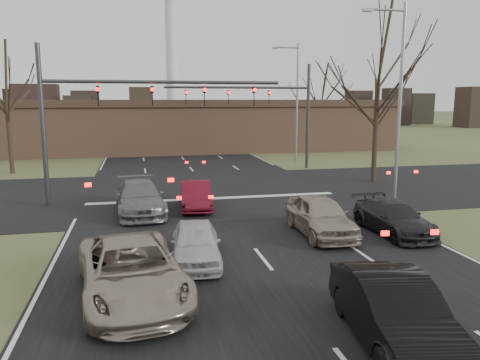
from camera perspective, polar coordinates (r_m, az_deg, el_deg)
The scene contains 18 objects.
ground at distance 13.35m, azimuth 6.30°, elevation -13.79°, with size 360.00×360.00×0.00m, color #47532C.
road_main at distance 71.87m, azimuth -9.24°, elevation 5.43°, with size 14.00×300.00×0.02m, color black.
road_cross at distance 27.38m, azimuth -3.78°, elevation -1.41°, with size 200.00×14.00×0.02m, color black.
building at distance 50.00m, azimuth -5.55°, elevation 6.70°, with size 42.40×10.40×5.30m.
mast_arm_near at distance 24.59m, azimuth -15.47°, elevation 8.85°, with size 12.12×0.24×8.00m.
mast_arm_far at distance 36.03m, azimuth 4.05°, elevation 9.28°, with size 11.12×0.24×8.00m.
streetlight_right_near at distance 25.09m, azimuth 18.61°, elevation 9.89°, with size 2.34×0.25×10.00m.
streetlight_right_far at distance 40.80m, azimuth 6.74°, elevation 10.09°, with size 2.34×0.25×10.00m.
tree_right_near at distance 31.58m, azimuth 16.69°, elevation 15.89°, with size 6.90×6.90×11.50m.
tree_left_far at distance 37.71m, azimuth -26.82°, elevation 11.84°, with size 5.70×5.70×9.50m.
tree_right_far at distance 50.32m, azimuth 9.98°, elevation 11.51°, with size 5.40×5.40×9.00m.
car_silver_suv at distance 13.12m, azimuth -13.06°, elevation -10.70°, with size 2.62×5.68×1.58m, color #A19382.
car_white_sedan at distance 15.58m, azimuth -5.45°, elevation -7.63°, with size 1.59×3.96×1.35m, color silver.
car_black_hatch at distance 11.10m, azimuth 18.22°, elevation -14.97°, with size 1.63×4.66×1.54m, color black.
car_charcoal_sedan at distance 19.79m, azimuth 18.22°, elevation -4.40°, with size 1.79×4.41×1.28m, color black.
car_grey_ahead at distance 22.54m, azimuth -12.16°, elevation -2.10°, with size 2.14×5.28×1.53m, color slate.
car_red_ahead at distance 23.16m, azimuth -5.46°, elevation -1.84°, with size 1.43×4.09×1.35m, color maroon.
car_silver_ahead at distance 18.87m, azimuth 9.80°, elevation -4.30°, with size 1.84×4.57×1.56m, color #A29383.
Camera 1 is at (-4.00, -11.56, 5.33)m, focal length 35.00 mm.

